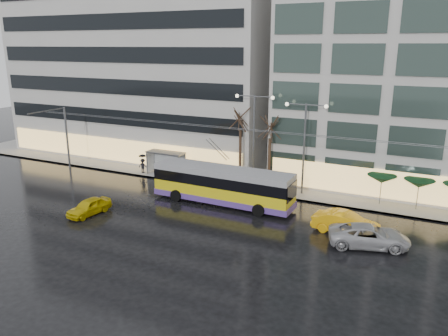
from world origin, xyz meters
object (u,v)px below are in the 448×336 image
Objects in this scene: street_lamp_near at (254,128)px; bus_shelter at (164,157)px; trolleybus at (222,186)px; taxi_a at (89,207)px.

bus_shelter is at bearing -179.37° from street_lamp_near.
trolleybus is 3.25× the size of taxi_a.
street_lamp_near is (0.74, 5.41, 4.37)m from trolleybus.
taxi_a is at bearing -127.62° from street_lamp_near.
trolleybus is at bearing -28.79° from bus_shelter.
bus_shelter is 12.55m from taxi_a.
street_lamp_near is at bearing 59.74° from taxi_a.
street_lamp_near is (10.38, 0.11, 4.03)m from bus_shelter.
trolleybus is at bearing -97.83° from street_lamp_near.
bus_shelter is 1.06× the size of taxi_a.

